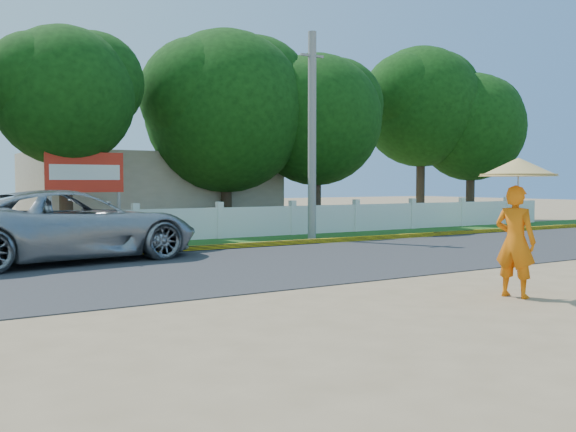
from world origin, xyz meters
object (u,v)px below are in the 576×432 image
at_px(utility_pole, 312,137).
at_px(monk_with_parasol, 517,207).
at_px(billboard, 85,177).
at_px(vehicle, 70,226).

distance_m(utility_pole, monk_with_parasol, 11.45).
bearing_deg(billboard, utility_pole, -24.66).
relative_size(utility_pole, billboard, 2.38).
relative_size(monk_with_parasol, billboard, 0.81).
height_order(utility_pole, monk_with_parasol, utility_pole).
height_order(utility_pole, billboard, utility_pole).
height_order(vehicle, monk_with_parasol, monk_with_parasol).
height_order(utility_pole, vehicle, utility_pole).
height_order(vehicle, billboard, billboard).
bearing_deg(vehicle, billboard, -27.05).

